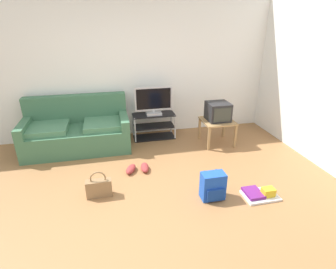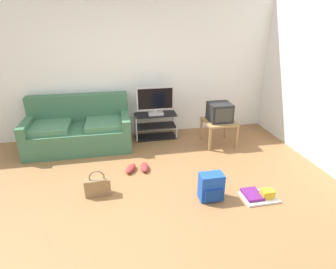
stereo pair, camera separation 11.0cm
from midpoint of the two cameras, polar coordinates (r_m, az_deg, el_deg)
ground_plane at (r=3.55m, az=-7.89°, el=-15.12°), size 9.00×9.80×0.02m
wall_back at (r=5.31m, az=-11.39°, el=13.82°), size 9.00×0.10×2.70m
wall_right at (r=4.91m, az=28.65°, el=10.75°), size 0.10×3.60×2.70m
couch at (r=5.13m, az=-19.24°, el=0.73°), size 1.81×0.90×0.91m
tv_stand at (r=5.30m, az=-3.61°, el=1.83°), size 0.81×0.36×0.49m
flat_tv at (r=5.12m, az=-3.72°, el=7.09°), size 0.71×0.22×0.54m
side_table at (r=5.08m, az=9.85°, el=2.32°), size 0.57×0.57×0.46m
crt_tv at (r=5.02m, az=9.96°, el=4.84°), size 0.40×0.41×0.33m
backpack at (r=3.60m, az=8.63°, el=-10.81°), size 0.31×0.26×0.37m
handbag at (r=3.75m, az=-15.28°, el=-10.80°), size 0.34×0.12×0.38m
sneakers_pair at (r=4.25m, az=-7.17°, el=-7.13°), size 0.40×0.31×0.09m
floor_tray at (r=3.84m, az=18.20°, el=-11.92°), size 0.45×0.33×0.14m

